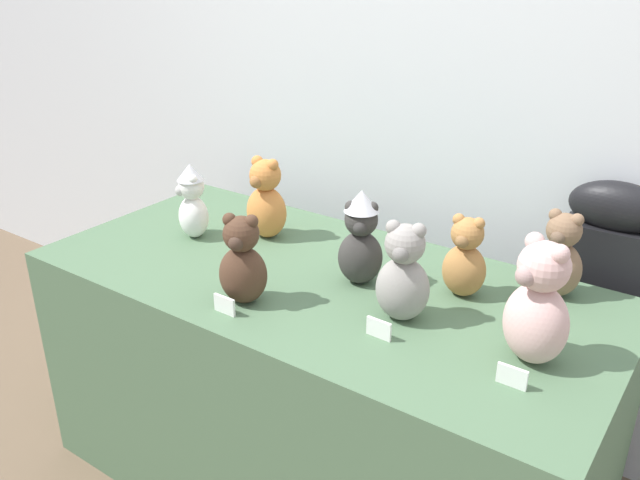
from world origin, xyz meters
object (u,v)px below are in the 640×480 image
object	(u,v)px
teddy_bear_cocoa	(242,262)
teddy_bear_ginger	(266,201)
instrument_case	(592,339)
teddy_bear_blush	(538,306)
display_table	(320,386)
teddy_bear_snow	(192,202)
teddy_bear_ash	(403,275)
teddy_bear_caramel	(465,259)
teddy_bear_charcoal	(361,239)
teddy_bear_mocha	(560,257)

from	to	relation	value
teddy_bear_cocoa	teddy_bear_ginger	xyz separation A→B (m)	(-0.24, 0.39, 0.01)
instrument_case	teddy_bear_blush	world-z (taller)	teddy_bear_blush
display_table	teddy_bear_snow	xyz separation A→B (m)	(-0.52, 0.00, 0.52)
teddy_bear_snow	teddy_bear_ash	bearing A→B (deg)	25.42
instrument_case	teddy_bear_ginger	xyz separation A→B (m)	(-1.01, -0.40, 0.38)
teddy_bear_caramel	teddy_bear_ginger	xyz separation A→B (m)	(-0.71, 0.00, 0.02)
instrument_case	teddy_bear_ginger	distance (m)	1.15
teddy_bear_charcoal	teddy_bear_ash	xyz separation A→B (m)	(0.20, -0.11, -0.01)
teddy_bear_charcoal	teddy_bear_ginger	world-z (taller)	teddy_bear_charcoal
teddy_bear_caramel	teddy_bear_charcoal	world-z (taller)	teddy_bear_charcoal
teddy_bear_snow	instrument_case	bearing A→B (deg)	54.72
instrument_case	teddy_bear_ginger	size ratio (longest dim) A/B	3.85
teddy_bear_mocha	teddy_bear_blush	distance (m)	0.36
instrument_case	teddy_bear_caramel	world-z (taller)	instrument_case
teddy_bear_ash	teddy_bear_ginger	bearing A→B (deg)	145.62
display_table	instrument_case	bearing A→B (deg)	38.34
teddy_bear_cocoa	teddy_bear_snow	bearing A→B (deg)	127.88
teddy_bear_ash	teddy_bear_blush	bearing A→B (deg)	-14.14
instrument_case	teddy_bear_caramel	size ratio (longest dim) A/B	4.47
teddy_bear_mocha	teddy_bear_snow	xyz separation A→B (m)	(-1.13, -0.29, 0.01)
teddy_bear_mocha	teddy_bear_snow	distance (m)	1.17
display_table	teddy_bear_blush	bearing A→B (deg)	-5.70
teddy_bear_charcoal	teddy_bear_cocoa	world-z (taller)	teddy_bear_charcoal
display_table	teddy_bear_cocoa	bearing A→B (deg)	-109.31
teddy_bear_mocha	teddy_bear_ash	size ratio (longest dim) A/B	0.92
instrument_case	teddy_bear_cocoa	size ratio (longest dim) A/B	4.11
teddy_bear_caramel	teddy_bear_blush	bearing A→B (deg)	-41.44
teddy_bear_charcoal	teddy_bear_caramel	bearing A→B (deg)	-7.29
display_table	instrument_case	world-z (taller)	instrument_case
teddy_bear_cocoa	teddy_bear_snow	distance (m)	0.50
teddy_bear_mocha	teddy_bear_snow	bearing A→B (deg)	-161.84
teddy_bear_snow	teddy_bear_ginger	world-z (taller)	teddy_bear_ginger
teddy_bear_charcoal	teddy_bear_blush	xyz separation A→B (m)	(0.54, -0.10, 0.01)
teddy_bear_snow	teddy_bear_blush	bearing A→B (deg)	27.33
teddy_bear_charcoal	teddy_bear_ginger	bearing A→B (deg)	138.95
teddy_bear_cocoa	teddy_bear_ash	size ratio (longest dim) A/B	0.95
teddy_bear_caramel	teddy_bear_ash	world-z (taller)	teddy_bear_ash
teddy_bear_cocoa	teddy_bear_ginger	world-z (taller)	teddy_bear_ginger
teddy_bear_blush	teddy_bear_ash	distance (m)	0.35
instrument_case	teddy_bear_mocha	xyz separation A→B (m)	(-0.08, -0.25, 0.37)
teddy_bear_caramel	display_table	bearing A→B (deg)	-164.04
teddy_bear_caramel	teddy_bear_snow	size ratio (longest dim) A/B	0.94
instrument_case	teddy_bear_ash	xyz separation A→B (m)	(-0.37, -0.62, 0.38)
instrument_case	teddy_bear_ash	world-z (taller)	instrument_case
teddy_bear_caramel	teddy_bear_ginger	size ratio (longest dim) A/B	0.86
teddy_bear_mocha	teddy_bear_blush	size ratio (longest dim) A/B	0.80
teddy_bear_cocoa	teddy_bear_blush	xyz separation A→B (m)	(0.74, 0.18, 0.03)
teddy_bear_blush	teddy_bear_ginger	xyz separation A→B (m)	(-0.98, 0.21, -0.02)
teddy_bear_charcoal	teddy_bear_blush	distance (m)	0.55
teddy_bear_ginger	teddy_bear_ash	bearing A→B (deg)	-17.74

